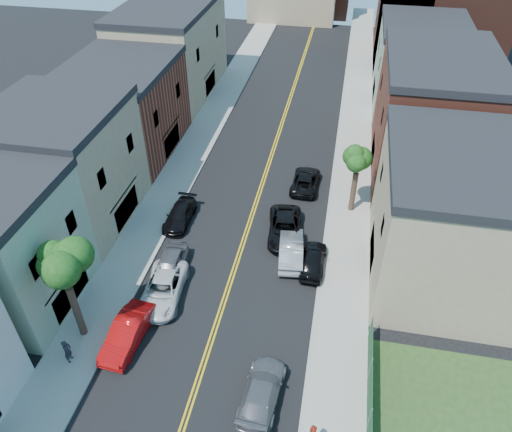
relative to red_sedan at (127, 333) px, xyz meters
The scene contains 23 objects.
sidewalk_left 26.14m from the red_sedan, 96.51° to the left, with size 3.20×100.00×0.15m, color gray.
sidewalk_right 28.97m from the red_sedan, 63.69° to the left, with size 3.20×100.00×0.15m, color gray.
curb_left 26.00m from the red_sedan, 92.68° to the left, with size 0.30×100.00×0.15m, color gray.
curb_right 28.24m from the red_sedan, 66.88° to the left, with size 0.30×100.00×0.15m, color gray.
bldg_left_tan_near 14.70m from the red_sedan, 129.58° to the left, with size 9.00×10.00×9.00m, color #998466.
bldg_left_brick 23.98m from the red_sedan, 112.42° to the left, with size 9.00×12.00×8.00m, color brown.
bldg_left_tan_far 37.30m from the red_sedan, 104.15° to the left, with size 9.00×16.00×9.50m, color #998466.
bldg_right_tan 21.72m from the red_sedan, 27.75° to the left, with size 9.00×12.00×9.00m, color #998466.
bldg_right_brick 30.83m from the red_sedan, 51.68° to the left, with size 9.00×14.00×10.00m, color brown.
bldg_right_palegrn 42.56m from the red_sedan, 63.49° to the left, with size 9.00×12.00×8.50m, color gray.
church 57.50m from the red_sedan, 68.14° to the left, with size 16.20×14.20×22.60m.
tree_left_mid 6.50m from the red_sedan, behind, with size 5.20×5.20×9.29m.
tree_right_far 21.09m from the red_sedan, 51.17° to the left, with size 4.40×4.40×8.03m.
red_sedan is the anchor object (origin of this frame).
white_pickup 4.00m from the red_sedan, 77.25° to the left, with size 2.48×5.38×1.50m, color silver.
grey_car_left 6.03m from the red_sedan, 84.35° to the left, with size 1.88×4.67×1.59m, color #505157.
black_car_left 11.87m from the red_sedan, 92.72° to the left, with size 1.84×4.53×1.31m, color black.
grey_car_right 9.03m from the red_sedan, 14.60° to the right, with size 2.01×4.93×1.43m, color #585A60.
black_car_right 13.54m from the red_sedan, 39.59° to the left, with size 1.71×4.24×1.45m, color black.
silver_car_right 12.79m from the red_sedan, 46.94° to the left, with size 1.70×4.88×1.61m, color #A5A7AD.
dark_car_right_far 20.62m from the red_sedan, 64.93° to the left, with size 2.21×4.80×1.33m, color black.
black_suv_lane 14.15m from the red_sedan, 55.90° to the left, with size 2.52×5.46×1.52m, color black.
pedestrian_left 3.47m from the red_sedan, 143.96° to the right, with size 0.61×0.40×1.67m, color #222229.
Camera 1 is at (6.31, -2.82, 24.56)m, focal length 34.05 mm.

